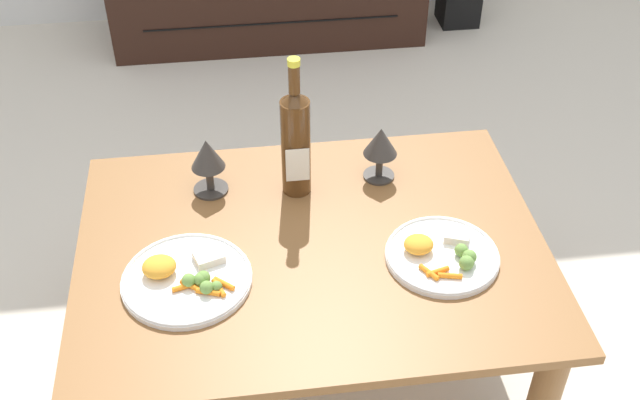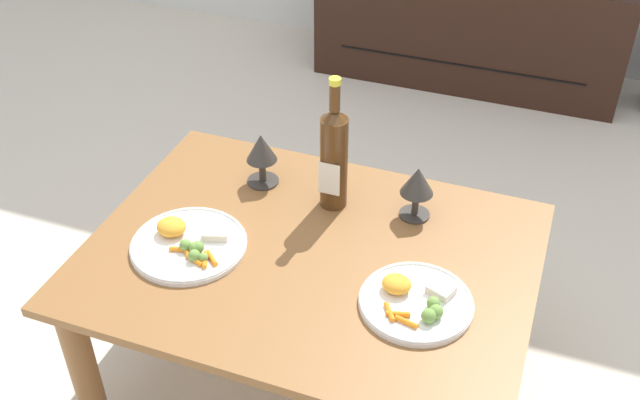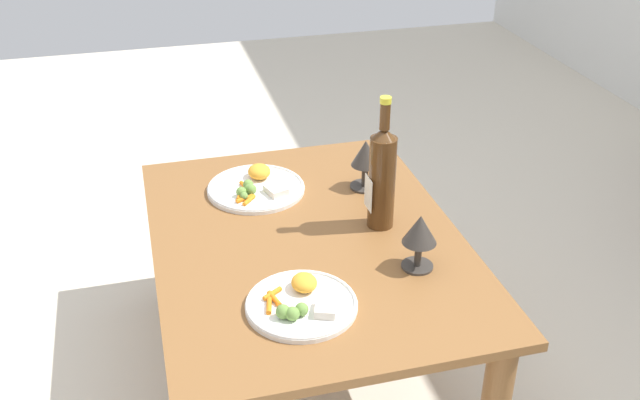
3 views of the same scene
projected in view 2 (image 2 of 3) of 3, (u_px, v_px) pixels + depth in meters
name	position (u px, v px, depth m)	size (l,w,h in m)	color
ground_plane	(311.00, 376.00, 2.10)	(6.40, 6.40, 0.00)	beige
dining_table	(310.00, 276.00, 1.86)	(1.08, 0.81, 0.46)	brown
tv_stand	(471.00, 24.00, 3.37)	(1.37, 0.41, 0.53)	black
wine_bottle	(334.00, 155.00, 1.88)	(0.07, 0.07, 0.37)	#4C2D14
goblet_left	(261.00, 151.00, 1.99)	(0.09, 0.09, 0.15)	#38332D
goblet_right	(417.00, 184.00, 1.87)	(0.09, 0.09, 0.15)	#38332D
dinner_plate_left	(188.00, 243.00, 1.83)	(0.29, 0.29, 0.05)	white
dinner_plate_right	(416.00, 301.00, 1.67)	(0.26, 0.26, 0.05)	white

